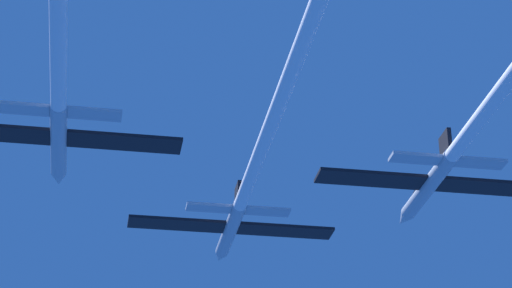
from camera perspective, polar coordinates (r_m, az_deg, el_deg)
The scene contains 3 objects.
jet_lead at distance 93.08m, azimuth 0.03°, elevation -0.98°, with size 20.74×60.05×3.44m.
jet_left_wing at distance 77.68m, azimuth -10.57°, elevation 5.23°, with size 20.74×58.51×3.44m.
jet_right_wing at distance 83.87m, azimuth 12.35°, elevation 1.91°, with size 20.74×57.23×3.44m.
Camera 1 is at (-13.08, -98.79, -39.89)m, focal length 74.48 mm.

